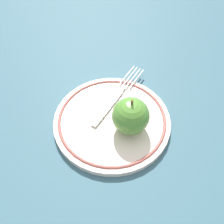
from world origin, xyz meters
TOP-DOWN VIEW (x-y plane):
  - ground_plane at (0.00, 0.00)m, footprint 2.00×2.00m
  - plate at (0.01, 0.02)m, footprint 0.23×0.23m
  - apple_red_whole at (0.05, 0.02)m, footprint 0.07×0.07m
  - fork at (-0.02, 0.07)m, footprint 0.05×0.19m

SIDE VIEW (x-z plane):
  - ground_plane at x=0.00m, z-range 0.00..0.00m
  - plate at x=0.01m, z-range 0.00..0.02m
  - fork at x=-0.02m, z-range 0.02..0.02m
  - apple_red_whole at x=0.05m, z-range 0.01..0.09m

